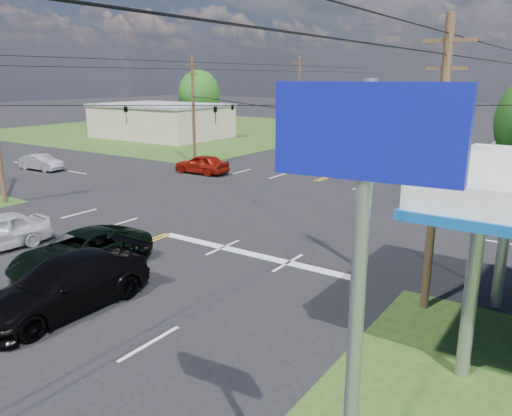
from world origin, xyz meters
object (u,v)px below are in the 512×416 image
Objects in this scene: pole_nw at (193,109)px; pole_se at (437,166)px; tree_far_l at (199,94)px; pickup_dkgreen at (81,252)px; retail_nw at (161,122)px; polesign_se at (362,219)px; sedan_silver at (41,162)px; suv_black at (65,285)px; pole_left_far at (299,98)px.

pole_se is at bearing -34.70° from pole_nw.
pickup_dkgreen is at bearing -54.41° from tree_far_l.
polesign_se reaches higher than retail_nw.
pole_nw is at bearing 134.19° from polesign_se.
polesign_se is (36.23, -18.65, 5.29)m from sedan_silver.
pole_se is 1.55× the size of suv_black.
retail_nw is 53.09m from pole_se.
retail_nw is 24.60m from sedan_silver.
pole_nw reaches higher than retail_nw.
pickup_dkgreen is 16.48m from polesign_se.
polesign_se reaches higher than pickup_dkgreen.
tree_far_l is 1.50× the size of pickup_dkgreen.
polesign_se reaches higher than suv_black.
pole_se is at bearing 20.49° from pickup_dkgreen.
pole_left_far reaches higher than pole_nw.
pickup_dkgreen is at bearing 156.53° from polesign_se.
pole_se is 2.28× the size of sedan_silver.
pole_left_far is (-26.00, 37.00, 0.25)m from pole_se.
pole_se reaches higher than retail_nw.
pole_left_far is 30.52m from sedan_silver.
retail_nw is 2.61× the size of suv_black.
sedan_silver is at bearing -106.11° from pole_left_far.
retail_nw is 21.60m from pole_nw.
tree_far_l is 69.74m from polesign_se.
tree_far_l reaches higher than retail_nw.
pole_se is at bearing -42.34° from tree_far_l.
pickup_dkgreen is at bearing -58.94° from pole_nw.
suv_black is at bearing -53.87° from tree_far_l.
pole_nw is 1.09× the size of tree_far_l.
polesign_se is at bearing -47.79° from tree_far_l.
retail_nw is 1.68× the size of pole_nw.
tree_far_l reaches higher than pickup_dkgreen.
polesign_se is at bearing -45.81° from pole_nw.
pole_left_far is at bearing 111.27° from suv_black.
sedan_silver is at bearing 151.44° from pickup_dkgreen.
pole_se is 1.09× the size of tree_far_l.
pole_left_far is (0.00, 19.00, 0.25)m from pole_nw.
pole_left_far is at bearing 109.08° from pickup_dkgreen.
tree_far_l is 59.51m from suv_black.
suv_black is 13.42m from polesign_se.
pickup_dkgreen is at bearing -124.96° from sedan_silver.
retail_nw is at bearing 15.18° from sedan_silver.
pole_nw is 19.00m from pole_left_far.
pole_left_far is 1.15× the size of tree_far_l.
pole_left_far is at bearing 90.00° from pole_nw.
pole_se is 12.82m from suv_black.
pole_left_far is at bearing 120.31° from polesign_se.
pole_left_far reaches higher than retail_nw.
pole_nw reaches higher than polesign_se.
pole_nw is 13.71m from sedan_silver.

